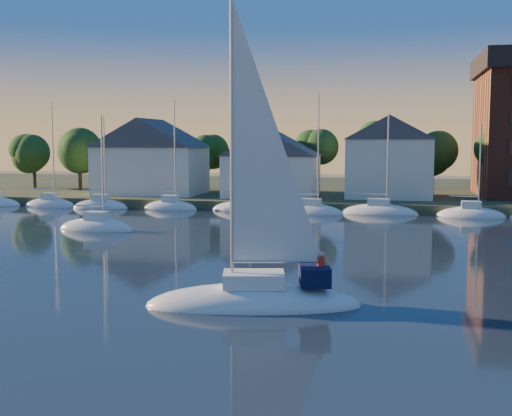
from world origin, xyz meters
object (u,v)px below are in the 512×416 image
(hero_sailboat, at_px, (257,293))
(drifting_sailboat_left, at_px, (97,229))
(clubhouse_west, at_px, (151,156))
(clubhouse_centre, at_px, (272,163))
(clubhouse_east, at_px, (389,156))

(hero_sailboat, relative_size, drifting_sailboat_left, 1.42)
(clubhouse_west, relative_size, hero_sailboat, 0.86)
(clubhouse_centre, bearing_deg, clubhouse_west, 176.42)
(clubhouse_east, relative_size, hero_sailboat, 0.66)
(clubhouse_east, bearing_deg, hero_sailboat, -96.52)
(clubhouse_east, bearing_deg, clubhouse_centre, -171.87)
(drifting_sailboat_left, bearing_deg, hero_sailboat, -47.78)
(clubhouse_east, distance_m, drifting_sailboat_left, 37.34)
(clubhouse_east, bearing_deg, clubhouse_west, -178.09)
(clubhouse_centre, relative_size, drifting_sailboat_left, 1.04)
(clubhouse_centre, xyz_separation_m, drifting_sailboat_left, (-10.94, -25.15, -5.04))
(clubhouse_west, height_order, drifting_sailboat_left, clubhouse_west)
(clubhouse_west, bearing_deg, drifting_sailboat_left, -79.04)
(hero_sailboat, bearing_deg, clubhouse_west, -75.87)
(clubhouse_centre, height_order, clubhouse_east, clubhouse_east)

